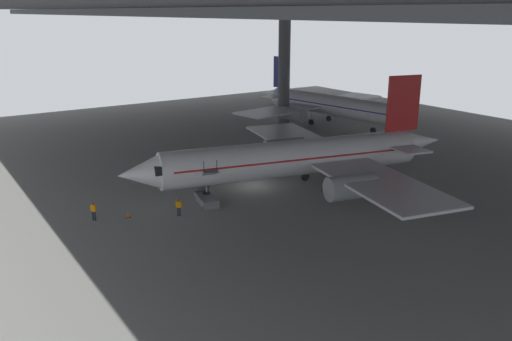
# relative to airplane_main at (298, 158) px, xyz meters

# --- Properties ---
(ground_plane) EXTENTS (110.00, 110.00, 0.00)m
(ground_plane) POSITION_rel_airplane_main_xyz_m (-3.63, -3.05, -3.37)
(ground_plane) COLOR gray
(hangar_structure) EXTENTS (121.00, 99.00, 18.88)m
(hangar_structure) POSITION_rel_airplane_main_xyz_m (-3.73, 10.71, 14.87)
(hangar_structure) COLOR #4C4F54
(hangar_structure) RESTS_ON ground_plane
(airplane_main) EXTENTS (34.04, 34.66, 11.02)m
(airplane_main) POSITION_rel_airplane_main_xyz_m (0.00, 0.00, 0.00)
(airplane_main) COLOR white
(airplane_main) RESTS_ON ground_plane
(boarding_stairs) EXTENTS (4.32, 2.31, 4.56)m
(boarding_stairs) POSITION_rel_airplane_main_xyz_m (-1.68, -9.58, -2.64)
(boarding_stairs) COLOR slate
(boarding_stairs) RESTS_ON ground_plane
(crew_worker_near_nose) EXTENTS (0.39, 0.45, 1.66)m
(crew_worker_near_nose) POSITION_rel_airplane_main_xyz_m (-3.31, -19.76, -2.42)
(crew_worker_near_nose) COLOR #232838
(crew_worker_near_nose) RESTS_ON ground_plane
(crew_worker_by_stairs) EXTENTS (0.39, 0.47, 1.61)m
(crew_worker_by_stairs) POSITION_rel_airplane_main_xyz_m (-0.13, -13.22, -2.45)
(crew_worker_by_stairs) COLOR #232838
(crew_worker_by_stairs) RESTS_ON ground_plane
(airplane_distant) EXTENTS (31.18, 30.39, 10.00)m
(airplane_distant) POSITION_rel_airplane_main_xyz_m (-22.55, 24.00, -0.19)
(airplane_distant) COLOR white
(airplane_distant) RESTS_ON ground_plane
(traffic_cone_orange) EXTENTS (0.36, 0.36, 0.60)m
(traffic_cone_orange) POSITION_rel_airplane_main_xyz_m (-2.33, -17.08, -3.08)
(traffic_cone_orange) COLOR black
(traffic_cone_orange) RESTS_ON ground_plane
(baggage_tug) EXTENTS (1.95, 2.49, 0.90)m
(baggage_tug) POSITION_rel_airplane_main_xyz_m (9.12, 7.22, -2.84)
(baggage_tug) COLOR yellow
(baggage_tug) RESTS_ON ground_plane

